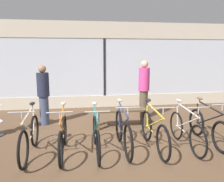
# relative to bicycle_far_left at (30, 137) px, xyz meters

# --- Properties ---
(ground_plane) EXTENTS (24.00, 24.00, 0.00)m
(ground_plane) POSITION_rel_bicycle_far_left_xyz_m (1.95, 0.39, -0.39)
(ground_plane) COLOR brown
(shop_back_wall) EXTENTS (12.00, 0.08, 3.20)m
(shop_back_wall) POSITION_rel_bicycle_far_left_xyz_m (1.95, 3.90, 1.25)
(shop_back_wall) COLOR beige
(shop_back_wall) RESTS_ON ground_plane
(bicycle_far_left) EXTENTS (0.46, 1.70, 1.03)m
(bicycle_far_left) POSITION_rel_bicycle_far_left_xyz_m (0.00, 0.00, 0.00)
(bicycle_far_left) COLOR black
(bicycle_far_left) RESTS_ON ground_plane
(bicycle_left) EXTENTS (0.46, 1.70, 1.02)m
(bicycle_left) POSITION_rel_bicycle_far_left_xyz_m (0.65, -0.02, -0.01)
(bicycle_left) COLOR black
(bicycle_left) RESTS_ON ground_plane
(bicycle_center_left) EXTENTS (0.46, 1.67, 1.01)m
(bicycle_center_left) POSITION_rel_bicycle_far_left_xyz_m (1.33, -0.06, -0.01)
(bicycle_center_left) COLOR black
(bicycle_center_left) RESTS_ON ground_plane
(bicycle_center) EXTENTS (0.46, 1.74, 1.05)m
(bicycle_center) POSITION_rel_bicycle_far_left_xyz_m (1.90, 0.01, 0.01)
(bicycle_center) COLOR black
(bicycle_center) RESTS_ON ground_plane
(bicycle_center_right) EXTENTS (0.46, 1.77, 1.04)m
(bicycle_center_right) POSITION_rel_bicycle_far_left_xyz_m (2.56, -0.06, 0.01)
(bicycle_center_right) COLOR black
(bicycle_center_right) RESTS_ON ground_plane
(bicycle_right) EXTENTS (0.46, 1.65, 1.01)m
(bicycle_right) POSITION_rel_bicycle_far_left_xyz_m (3.29, -0.06, -0.01)
(bicycle_right) COLOR black
(bicycle_right) RESTS_ON ground_plane
(bicycle_far_right) EXTENTS (0.46, 1.68, 1.02)m
(bicycle_far_right) POSITION_rel_bicycle_far_left_xyz_m (3.89, 0.08, -0.02)
(bicycle_far_right) COLOR black
(bicycle_far_right) RESTS_ON ground_plane
(display_bench) EXTENTS (1.40, 0.44, 0.52)m
(display_bench) POSITION_rel_bicycle_far_left_xyz_m (2.13, 1.46, 0.03)
(display_bench) COLOR brown
(display_bench) RESTS_ON ground_plane
(customer_near_rack) EXTENTS (0.48, 0.48, 1.72)m
(customer_near_rack) POSITION_rel_bicycle_far_left_xyz_m (-0.02, 2.00, 0.52)
(customer_near_rack) COLOR #424C6B
(customer_near_rack) RESTS_ON ground_plane
(customer_by_window) EXTENTS (0.48, 0.48, 1.83)m
(customer_by_window) POSITION_rel_bicycle_far_left_xyz_m (2.99, 2.20, 0.58)
(customer_by_window) COLOR brown
(customer_by_window) RESTS_ON ground_plane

